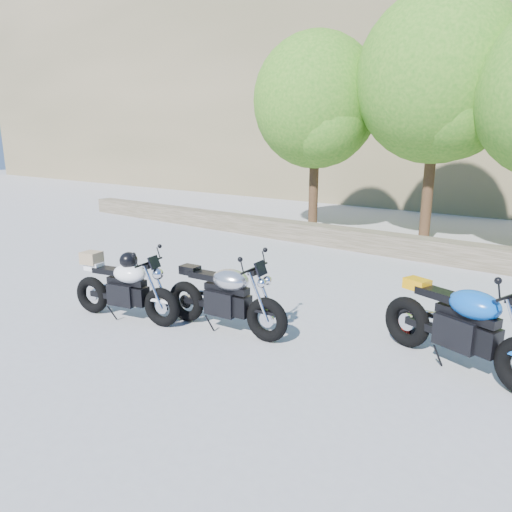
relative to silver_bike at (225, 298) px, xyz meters
The scene contains 8 objects.
ground 0.95m from the silver_bike, 153.84° to the left, with size 90.00×90.00×0.00m, color #939399.
stone_wall 5.91m from the silver_bike, 97.06° to the left, with size 22.00×0.55×0.50m, color #4A4331.
tree_decid_left 8.70m from the silver_bike, 112.60° to the left, with size 3.67×3.67×5.62m.
tree_decid_mid 8.66m from the silver_bike, 88.69° to the left, with size 4.08×4.08×6.24m.
silver_bike is the anchor object (origin of this frame).
white_bike 1.59m from the silver_bike, 157.70° to the right, with size 1.88×0.71×1.05m.
blue_bike 3.03m from the silver_bike, 16.72° to the left, with size 2.11×0.91×1.09m.
backpack 2.59m from the silver_bike, 38.46° to the left, with size 0.33×0.30×0.39m.
Camera 1 is at (4.82, -4.80, 2.58)m, focal length 32.00 mm.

